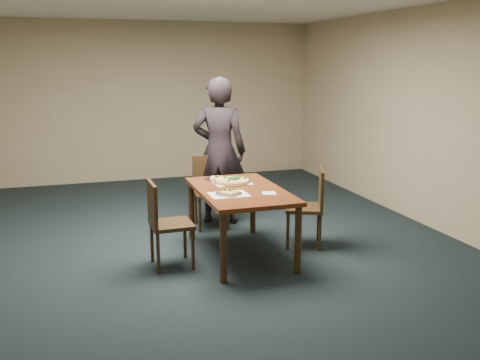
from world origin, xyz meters
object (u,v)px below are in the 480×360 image
object	(u,v)px
chair_far	(210,187)
chair_right	(311,203)
pizza_pan	(233,181)
dining_table	(240,197)
slice_plate_near	(229,193)
slice_plate_far	(216,179)
diner	(219,151)
chair_left	(164,219)

from	to	relation	value
chair_far	chair_right	bearing A→B (deg)	-46.48
pizza_pan	dining_table	bearing A→B (deg)	-92.14
slice_plate_near	slice_plate_far	size ratio (longest dim) A/B	1.00
diner	slice_plate_far	xyz separation A→B (m)	(-0.25, -0.75, -0.20)
chair_right	diner	bearing A→B (deg)	-125.85
chair_far	diner	distance (m)	0.49
pizza_pan	slice_plate_far	distance (m)	0.25
diner	slice_plate_far	world-z (taller)	diner
dining_table	chair_far	distance (m)	1.17
diner	slice_plate_near	xyz separation A→B (m)	(-0.32, -1.48, -0.20)
slice_plate_far	chair_far	bearing A→B (deg)	82.13
pizza_pan	chair_far	bearing A→B (deg)	93.12
dining_table	chair_right	size ratio (longest dim) A/B	1.65
slice_plate_near	chair_left	bearing A→B (deg)	171.62
dining_table	chair_far	bearing A→B (deg)	91.69
dining_table	chair_far	xyz separation A→B (m)	(-0.03, 1.16, -0.14)
diner	pizza_pan	distance (m)	0.99
dining_table	diner	world-z (taller)	diner
chair_right	diner	size ratio (longest dim) A/B	0.47
dining_table	chair_left	distance (m)	0.87
diner	pizza_pan	size ratio (longest dim) A/B	4.59
dining_table	chair_right	world-z (taller)	chair_right
chair_right	slice_plate_far	xyz separation A→B (m)	(-0.99, 0.49, 0.25)
chair_left	pizza_pan	bearing A→B (deg)	-65.70
pizza_pan	chair_left	bearing A→B (deg)	-154.50
chair_far	diner	size ratio (longest dim) A/B	0.47
chair_left	diner	bearing A→B (deg)	-36.72
chair_right	slice_plate_near	bearing A→B (deg)	-54.14
chair_right	slice_plate_near	xyz separation A→B (m)	(-1.06, -0.23, 0.25)
dining_table	chair_right	xyz separation A→B (m)	(0.87, 0.04, -0.14)
slice_plate_near	slice_plate_far	world-z (taller)	slice_plate_near
chair_left	pizza_pan	xyz separation A→B (m)	(0.87, 0.41, 0.26)
pizza_pan	slice_plate_near	size ratio (longest dim) A/B	1.49
chair_far	chair_right	xyz separation A→B (m)	(0.90, -1.12, 0.00)
dining_table	chair_far	world-z (taller)	chair_far
chair_far	chair_left	world-z (taller)	same
chair_left	slice_plate_far	xyz separation A→B (m)	(0.74, 0.63, 0.25)
dining_table	slice_plate_far	size ratio (longest dim) A/B	5.36
pizza_pan	slice_plate_near	distance (m)	0.55
chair_left	diner	size ratio (longest dim) A/B	0.47
chair_left	chair_right	world-z (taller)	same
pizza_pan	slice_plate_far	xyz separation A→B (m)	(-0.13, 0.21, -0.01)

